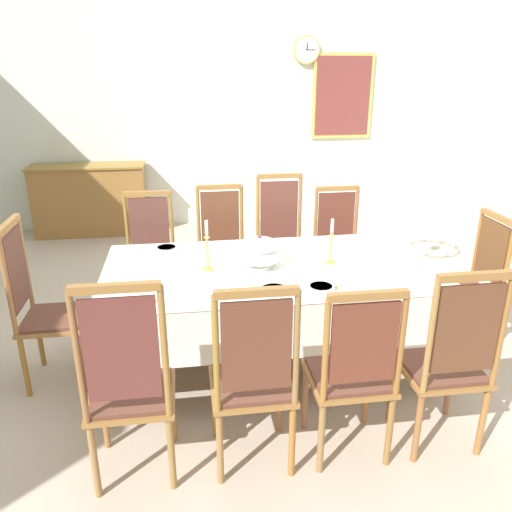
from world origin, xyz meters
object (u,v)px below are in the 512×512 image
at_px(spoon_secondary, 123,300).
at_px(chair_south_b, 253,376).
at_px(chair_north_d, 339,244).
at_px(spoon_primary, 337,287).
at_px(bowl_far_left, 274,291).
at_px(chair_north_a, 150,252).
at_px(chair_head_west, 41,304).
at_px(framed_painting, 342,96).
at_px(mounted_clock, 306,50).
at_px(candlestick_east, 331,246).
at_px(chair_head_east, 472,282).
at_px(chair_north_c, 281,242).
at_px(sideboard, 91,200).
at_px(dining_table, 270,276).
at_px(chair_north_b, 222,248).
at_px(bowl_far_right, 167,249).
at_px(chair_south_a, 129,384).
at_px(soup_tureen, 259,252).
at_px(bowl_near_left, 321,288).
at_px(chair_south_c, 353,370).
at_px(chair_south_d, 449,359).
at_px(candlestick_west, 207,250).
at_px(bowl_near_right, 142,299).

bearing_deg(spoon_secondary, chair_south_b, -46.53).
distance_m(chair_north_d, spoon_primary, 1.51).
distance_m(bowl_far_left, spoon_primary, 0.41).
height_order(chair_north_a, chair_head_west, chair_head_west).
bearing_deg(chair_north_a, framed_painting, -133.32).
distance_m(spoon_primary, mounted_clock, 4.40).
bearing_deg(chair_head_west, candlestick_east, 90.00).
bearing_deg(chair_head_east, chair_north_c, 51.36).
bearing_deg(chair_north_d, chair_head_west, 23.01).
bearing_deg(sideboard, dining_table, 117.60).
distance_m(chair_north_b, bowl_far_left, 1.50).
relative_size(chair_north_d, sideboard, 0.73).
bearing_deg(bowl_far_right, chair_north_d, 20.72).
bearing_deg(chair_north_a, chair_north_b, -179.79).
bearing_deg(chair_north_a, chair_north_c, -179.65).
bearing_deg(dining_table, chair_south_a, -131.21).
xyz_separation_m(chair_south_a, soup_tureen, (0.81, 1.01, 0.29)).
height_order(chair_north_a, bowl_near_left, chair_north_a).
bearing_deg(spoon_primary, chair_south_a, -170.03).
xyz_separation_m(bowl_far_left, spoon_primary, (0.41, 0.04, -0.02)).
distance_m(chair_south_c, spoon_secondary, 1.39).
bearing_deg(sideboard, chair_north_d, 137.27).
distance_m(chair_north_b, chair_head_east, 2.07).
height_order(chair_north_b, candlestick_east, chair_north_b).
height_order(chair_south_b, candlestick_east, chair_south_b).
bearing_deg(chair_north_a, chair_head_east, 157.52).
bearing_deg(chair_south_d, spoon_secondary, 161.62).
bearing_deg(chair_north_d, spoon_primary, 71.93).
relative_size(chair_head_east, candlestick_west, 3.02).
xyz_separation_m(bowl_far_left, mounted_clock, (1.15, 4.11, 1.49)).
xyz_separation_m(chair_north_c, bowl_near_right, (-1.12, -1.46, 0.19)).
bearing_deg(candlestick_west, chair_head_west, 180.00).
distance_m(chair_north_c, bowl_far_left, 1.53).
bearing_deg(spoon_secondary, bowl_near_right, -19.27).
height_order(chair_north_d, framed_painting, framed_painting).
relative_size(chair_south_c, sideboard, 0.74).
xyz_separation_m(chair_south_b, soup_tureen, (0.19, 1.01, 0.31)).
bearing_deg(spoon_primary, sideboard, 103.44).
bearing_deg(mounted_clock, spoon_primary, -100.29).
height_order(dining_table, bowl_far_right, bowl_far_right).
distance_m(chair_south_a, chair_head_east, 2.64).
bearing_deg(dining_table, framed_painting, 66.19).
bearing_deg(soup_tureen, chair_south_c, -70.72).
bearing_deg(spoon_primary, bowl_far_right, 126.26).
bearing_deg(chair_north_c, chair_south_b, 75.13).
bearing_deg(chair_north_c, chair_south_a, 60.13).
xyz_separation_m(chair_south_c, candlestick_east, (0.16, 1.01, 0.34)).
distance_m(candlestick_east, mounted_clock, 3.96).
bearing_deg(chair_north_d, chair_north_a, -0.03).
distance_m(spoon_primary, framed_painting, 4.37).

